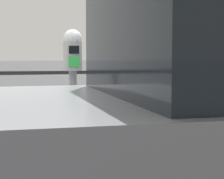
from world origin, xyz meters
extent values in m
cube|color=#ADA8A0|center=(0.00, 1.52, 0.06)|extent=(36.00, 3.04, 0.13)
cylinder|color=slate|center=(0.14, 0.44, 0.68)|extent=(0.07, 0.07, 1.10)
cylinder|color=#939699|center=(0.14, 0.44, 1.36)|extent=(0.17, 0.17, 0.26)
sphere|color=silver|center=(0.14, 0.44, 1.52)|extent=(0.16, 0.16, 0.16)
cube|color=black|center=(0.14, 0.35, 1.41)|extent=(0.09, 0.01, 0.07)
cube|color=green|center=(0.14, 0.35, 1.31)|extent=(0.10, 0.01, 0.09)
cylinder|color=brown|center=(0.75, 0.40, 0.57)|extent=(0.15, 0.15, 0.89)
cylinder|color=brown|center=(0.55, 0.43, 0.57)|extent=(0.15, 0.15, 0.89)
cube|color=gray|center=(0.65, 0.41, 1.35)|extent=(0.49, 0.29, 0.67)
sphere|color=brown|center=(0.65, 0.41, 1.81)|extent=(0.24, 0.24, 0.24)
cylinder|color=gray|center=(0.93, 0.37, 1.37)|extent=(0.09, 0.09, 0.63)
cylinder|color=gray|center=(0.34, 0.25, 1.50)|extent=(0.18, 0.54, 0.49)
cylinder|color=black|center=(0.00, 2.87, 1.11)|extent=(24.00, 0.06, 0.06)
cylinder|color=black|center=(0.00, 2.87, 0.67)|extent=(24.00, 0.05, 0.05)
cylinder|color=black|center=(0.92, 2.87, 0.62)|extent=(0.06, 0.06, 0.98)
cylinder|color=black|center=(2.77, 2.87, 0.62)|extent=(0.06, 0.06, 0.98)
camera|label=1|loc=(-0.51, -3.35, 1.38)|focal=68.08mm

